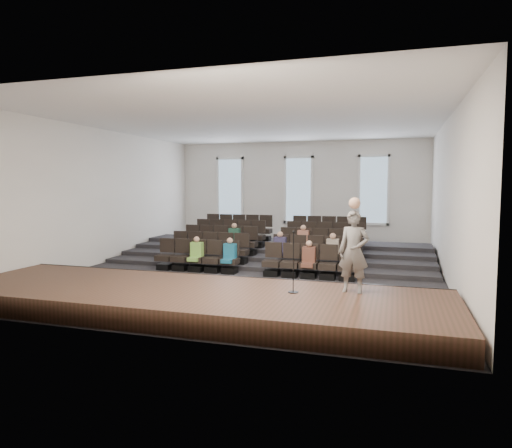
{
  "coord_description": "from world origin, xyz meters",
  "views": [
    {
      "loc": [
        4.5,
        -14.61,
        2.92
      ],
      "look_at": [
        -0.15,
        0.5,
        1.57
      ],
      "focal_mm": 32.0,
      "sensor_mm": 36.0,
      "label": 1
    }
  ],
  "objects": [
    {
      "name": "wall_right",
      "position": [
        6.02,
        0.0,
        2.5
      ],
      "size": [
        0.04,
        14.0,
        5.0
      ],
      "primitive_type": "cube",
      "color": "white",
      "rests_on": "ground"
    },
    {
      "name": "seating_rows",
      "position": [
        -0.0,
        1.54,
        0.68
      ],
      "size": [
        6.8,
        4.7,
        1.67
      ],
      "color": "black",
      "rests_on": "ground"
    },
    {
      "name": "windows",
      "position": [
        0.0,
        6.95,
        2.7
      ],
      "size": [
        8.44,
        0.1,
        3.24
      ],
      "color": "white",
      "rests_on": "wall_back"
    },
    {
      "name": "stage",
      "position": [
        0.0,
        -5.1,
        0.25
      ],
      "size": [
        11.8,
        3.6,
        0.5
      ],
      "primitive_type": "cube",
      "color": "#462A1E",
      "rests_on": "ground"
    },
    {
      "name": "stage_lip",
      "position": [
        0.0,
        -3.33,
        0.25
      ],
      "size": [
        11.8,
        0.06,
        0.52
      ],
      "primitive_type": "cube",
      "color": "black",
      "rests_on": "ground"
    },
    {
      "name": "wall_left",
      "position": [
        -6.02,
        0.0,
        2.5
      ],
      "size": [
        0.04,
        14.0,
        5.0
      ],
      "primitive_type": "cube",
      "color": "white",
      "rests_on": "ground"
    },
    {
      "name": "ceiling",
      "position": [
        0.0,
        0.0,
        5.01
      ],
      "size": [
        12.0,
        14.0,
        0.02
      ],
      "primitive_type": "cube",
      "color": "white",
      "rests_on": "ground"
    },
    {
      "name": "mic_stand",
      "position": [
        2.33,
        -4.69,
        0.92
      ],
      "size": [
        0.23,
        0.23,
        1.4
      ],
      "color": "black",
      "rests_on": "stage"
    },
    {
      "name": "audience",
      "position": [
        0.36,
        0.3,
        0.81
      ],
      "size": [
        4.85,
        2.64,
        1.1
      ],
      "color": "#80BF4C",
      "rests_on": "seating_rows"
    },
    {
      "name": "ground",
      "position": [
        0.0,
        0.0,
        0.0
      ],
      "size": [
        14.0,
        14.0,
        0.0
      ],
      "primitive_type": "plane",
      "color": "black",
      "rests_on": "ground"
    },
    {
      "name": "speaker",
      "position": [
        3.62,
        -4.26,
        1.43
      ],
      "size": [
        0.71,
        0.5,
        1.86
      ],
      "primitive_type": "imported",
      "rotation": [
        0.0,
        0.0,
        -0.08
      ],
      "color": "slate",
      "rests_on": "stage"
    },
    {
      "name": "risers",
      "position": [
        0.0,
        3.17,
        0.2
      ],
      "size": [
        11.8,
        4.8,
        0.6
      ],
      "color": "black",
      "rests_on": "ground"
    },
    {
      "name": "wall_back",
      "position": [
        0.0,
        7.02,
        2.5
      ],
      "size": [
        12.0,
        0.04,
        5.0
      ],
      "primitive_type": "cube",
      "color": "white",
      "rests_on": "ground"
    },
    {
      "name": "wall_front",
      "position": [
        0.0,
        -7.02,
        2.5
      ],
      "size": [
        12.0,
        0.04,
        5.0
      ],
      "primitive_type": "cube",
      "color": "white",
      "rests_on": "ground"
    }
  ]
}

